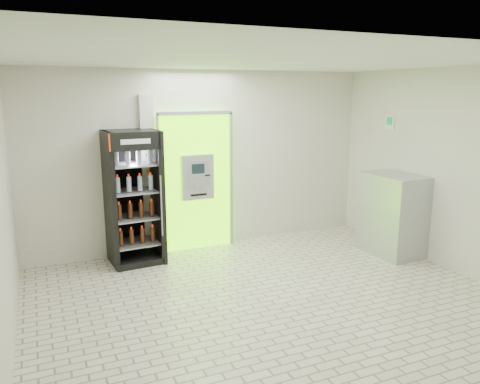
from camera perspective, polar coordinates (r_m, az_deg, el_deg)
ground at (r=6.21m, az=3.81°, el=-13.05°), size 6.00×6.00×0.00m
room_shell at (r=5.68m, az=4.07°, el=4.02°), size 6.00×6.00×6.00m
atm_assembly at (r=7.91m, az=-5.45°, el=1.38°), size 1.30×0.24×2.33m
pillar at (r=7.72m, az=-11.06°, el=1.91°), size 0.22×0.11×2.60m
beverage_cooler at (r=7.43m, az=-12.82°, el=-0.96°), size 0.83×0.77×2.07m
steel_cabinet at (r=8.08m, az=18.08°, el=-2.62°), size 0.70×1.02×1.33m
exit_sign at (r=8.51m, az=17.80°, el=8.07°), size 0.02×0.22×0.26m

